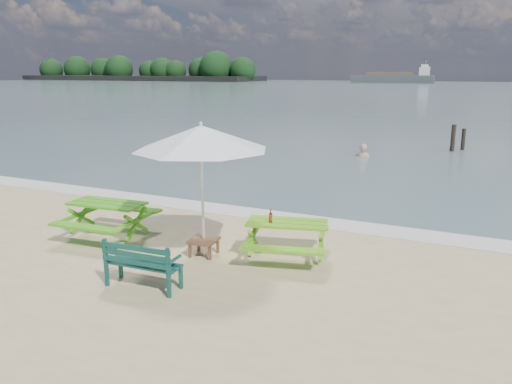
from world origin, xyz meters
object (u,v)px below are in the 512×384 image
at_px(picnic_table_right, 287,240).
at_px(beer_bottle, 271,218).
at_px(park_bench, 144,273).
at_px(swimmer, 362,166).
at_px(side_table, 204,247).
at_px(patio_umbrella, 201,138).
at_px(picnic_table_left, 108,220).

bearing_deg(picnic_table_right, beer_bottle, -149.21).
distance_m(park_bench, beer_bottle, 2.58).
relative_size(park_bench, swimmer, 0.70).
distance_m(park_bench, side_table, 1.70).
distance_m(picnic_table_right, swimmer, 12.17).
bearing_deg(patio_umbrella, beer_bottle, 18.25).
bearing_deg(picnic_table_left, park_bench, -37.65).
height_order(side_table, patio_umbrella, patio_umbrella).
height_order(patio_umbrella, swimmer, patio_umbrella).
xyz_separation_m(patio_umbrella, swimmer, (0.11, 12.64, -2.69)).
distance_m(picnic_table_left, patio_umbrella, 3.11).
relative_size(picnic_table_right, swimmer, 1.07).
height_order(park_bench, side_table, park_bench).
xyz_separation_m(side_table, beer_bottle, (1.23, 0.41, 0.63)).
bearing_deg(swimmer, picnic_table_left, -101.48).
bearing_deg(side_table, beer_bottle, 18.25).
height_order(park_bench, beer_bottle, beer_bottle).
relative_size(picnic_table_left, side_table, 3.35).
relative_size(side_table, beer_bottle, 2.17).
relative_size(park_bench, beer_bottle, 4.97).
bearing_deg(picnic_table_left, picnic_table_right, 7.11).
bearing_deg(side_table, picnic_table_left, 178.19).
height_order(picnic_table_left, picnic_table_right, picnic_table_left).
xyz_separation_m(picnic_table_right, swimmer, (-1.39, 12.07, -0.73)).
height_order(picnic_table_left, park_bench, park_bench).
relative_size(park_bench, side_table, 2.29).
relative_size(picnic_table_left, park_bench, 1.46).
xyz_separation_m(picnic_table_left, side_table, (2.44, -0.08, -0.20)).
distance_m(beer_bottle, swimmer, 12.34).
xyz_separation_m(picnic_table_left, park_bench, (2.30, -1.77, -0.13)).
bearing_deg(beer_bottle, swimmer, 95.24).
height_order(side_table, beer_bottle, beer_bottle).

